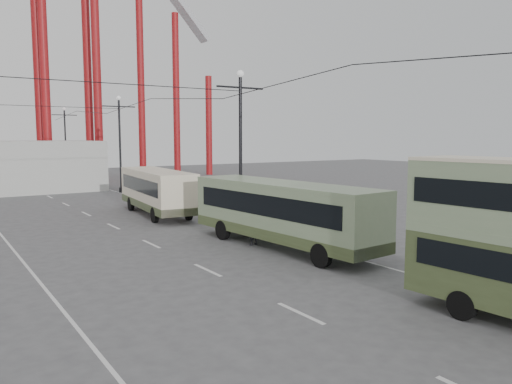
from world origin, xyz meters
TOP-DOWN VIEW (x-y plane):
  - ground at (0.00, 0.00)m, footprint 160.00×160.00m
  - road_markings at (-0.86, 19.70)m, footprint 12.52×120.00m
  - lamp_post_mid at (5.60, 18.00)m, footprint 3.20×0.44m
  - lamp_post_far at (5.60, 40.00)m, footprint 3.20×0.44m
  - lamp_post_distant at (5.60, 62.00)m, footprint 3.20×0.44m
  - single_decker_green at (3.97, 11.61)m, footprint 3.44×11.48m
  - single_decker_cream at (3.02, 24.86)m, footprint 3.50×10.17m
  - pedestrian at (3.16, 12.92)m, footprint 0.75×0.59m

SIDE VIEW (x-z plane):
  - ground at x=0.00m, z-range 0.00..0.00m
  - road_markings at x=-0.86m, z-range 0.00..0.01m
  - pedestrian at x=3.16m, z-range 0.00..1.81m
  - single_decker_cream at x=3.02m, z-range 0.20..3.30m
  - single_decker_green at x=3.97m, z-range 0.21..3.41m
  - lamp_post_mid at x=5.60m, z-range 0.02..9.34m
  - lamp_post_far at x=5.60m, z-range 0.02..9.34m
  - lamp_post_distant at x=5.60m, z-range 0.02..9.34m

